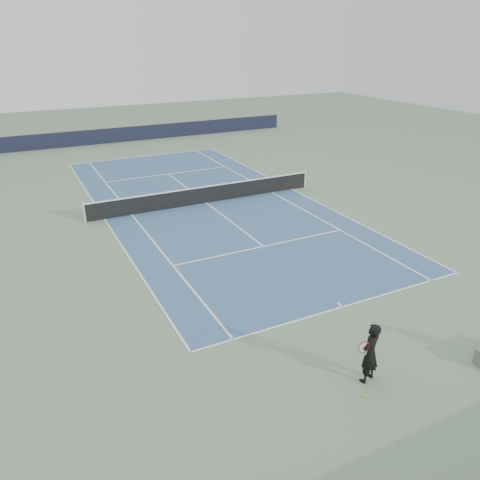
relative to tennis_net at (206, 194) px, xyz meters
name	(u,v)px	position (x,y,z in m)	size (l,w,h in m)	color
ground	(206,203)	(0.00, 0.00, -0.50)	(80.00, 80.00, 0.00)	slate
court_surface	(206,203)	(0.00, 0.00, -0.50)	(10.97, 23.77, 0.01)	#365B81
tennis_net	(206,194)	(0.00, 0.00, 0.00)	(12.90, 0.10, 1.07)	silver
windscreen_far	(125,134)	(0.00, 17.88, 0.10)	(30.00, 0.25, 1.20)	black
tennis_player	(370,353)	(-1.71, -15.06, 0.37)	(0.84, 0.65, 1.74)	black
tennis_ball	(365,396)	(-2.19, -15.57, -0.47)	(0.07, 0.07, 0.07)	#B3DC2D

